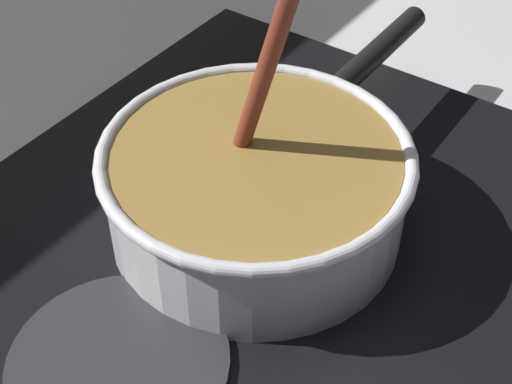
# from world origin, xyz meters

# --- Properties ---
(hob_plate) EXTENTS (0.56, 0.48, 0.01)m
(hob_plate) POSITION_xyz_m (0.09, 0.15, 0.01)
(hob_plate) COLOR black
(hob_plate) RESTS_ON ground
(burner_ring) EXTENTS (0.17, 0.17, 0.01)m
(burner_ring) POSITION_xyz_m (0.09, 0.15, 0.02)
(burner_ring) COLOR #592D0C
(burner_ring) RESTS_ON hob_plate
(spare_burner) EXTENTS (0.16, 0.16, 0.01)m
(spare_burner) POSITION_xyz_m (-0.08, 0.15, 0.01)
(spare_burner) COLOR #262628
(spare_burner) RESTS_ON hob_plate
(cooking_pan) EXTENTS (0.40, 0.25, 0.29)m
(cooking_pan) POSITION_xyz_m (0.09, 0.15, 0.06)
(cooking_pan) COLOR silver
(cooking_pan) RESTS_ON hob_plate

